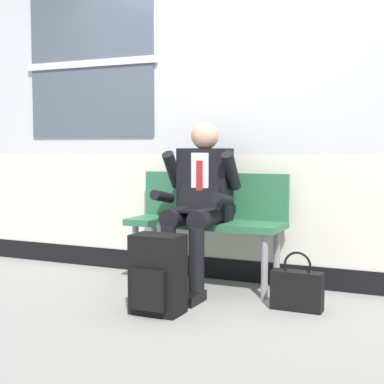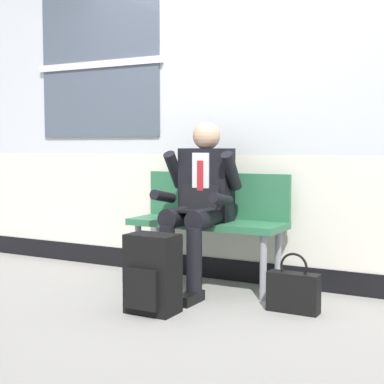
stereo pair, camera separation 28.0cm
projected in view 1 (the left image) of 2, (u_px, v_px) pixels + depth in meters
name	position (u px, v px, depth m)	size (l,w,h in m)	color
ground_plane	(185.00, 295.00, 4.19)	(18.00, 18.00, 0.00)	gray
station_wall	(216.00, 104.00, 4.66)	(6.13, 0.16, 2.87)	silver
bench_with_person	(208.00, 216.00, 4.45)	(1.21, 0.42, 0.88)	#2D6B47
person_seated	(198.00, 200.00, 4.26)	(0.57, 0.70, 1.27)	black
backpack	(157.00, 275.00, 3.71)	(0.33, 0.26, 0.52)	black
handbag	(297.00, 289.00, 3.79)	(0.34, 0.11, 0.39)	black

